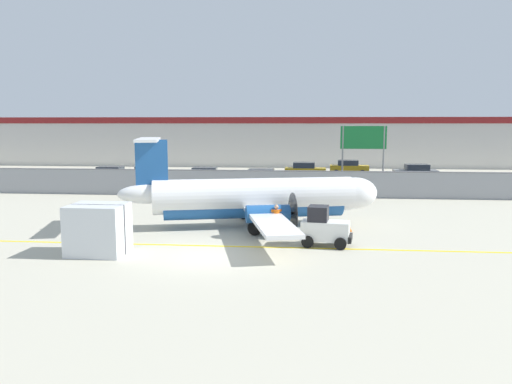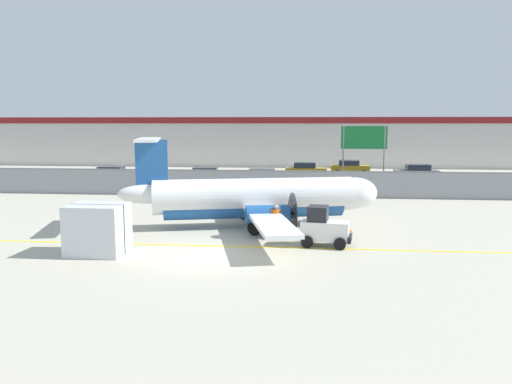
{
  "view_description": "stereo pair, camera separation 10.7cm",
  "coord_description": "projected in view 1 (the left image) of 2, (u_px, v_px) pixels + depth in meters",
  "views": [
    {
      "loc": [
        4.02,
        -20.53,
        5.71
      ],
      "look_at": [
        1.38,
        7.66,
        1.8
      ],
      "focal_mm": 35.0,
      "sensor_mm": 36.0,
      "label": 1
    },
    {
      "loc": [
        4.13,
        -20.52,
        5.71
      ],
      "look_at": [
        1.38,
        7.66,
        1.8
      ],
      "focal_mm": 35.0,
      "sensor_mm": 36.0,
      "label": 2
    }
  ],
  "objects": [
    {
      "name": "ground_plane",
      "position": [
        215.0,
        246.0,
        23.37
      ],
      "size": [
        140.0,
        140.0,
        0.01
      ],
      "color": "#B2AD99"
    },
    {
      "name": "perimeter_fence",
      "position": [
        251.0,
        182.0,
        39.0
      ],
      "size": [
        98.0,
        0.1,
        2.1
      ],
      "color": "gray",
      "rests_on": "ground"
    },
    {
      "name": "parking_lot_strip",
      "position": [
        263.0,
        180.0,
        50.49
      ],
      "size": [
        98.0,
        17.0,
        0.12
      ],
      "color": "#38383A",
      "rests_on": "ground"
    },
    {
      "name": "background_building",
      "position": [
        273.0,
        141.0,
        68.29
      ],
      "size": [
        91.0,
        8.1,
        6.5
      ],
      "color": "beige",
      "rests_on": "ground"
    },
    {
      "name": "commuter_airplane",
      "position": [
        259.0,
        198.0,
        27.66
      ],
      "size": [
        14.39,
        15.91,
        4.92
      ],
      "rotation": [
        0.0,
        0.0,
        0.24
      ],
      "color": "white",
      "rests_on": "ground"
    },
    {
      "name": "baggage_tug",
      "position": [
        324.0,
        228.0,
        23.32
      ],
      "size": [
        2.47,
        1.68,
        1.88
      ],
      "rotation": [
        0.0,
        0.0,
        -0.15
      ],
      "color": "silver",
      "rests_on": "ground"
    },
    {
      "name": "ground_crew_worker",
      "position": [
        276.0,
        219.0,
        24.89
      ],
      "size": [
        0.55,
        0.42,
        1.7
      ],
      "rotation": [
        0.0,
        0.0,
        1.85
      ],
      "color": "#191E4C",
      "rests_on": "ground"
    },
    {
      "name": "cargo_container",
      "position": [
        98.0,
        229.0,
        21.85
      ],
      "size": [
        2.44,
        2.03,
        2.2
      ],
      "rotation": [
        0.0,
        0.0,
        -0.01
      ],
      "color": "silver",
      "rests_on": "ground"
    },
    {
      "name": "traffic_cone_near_left",
      "position": [
        348.0,
        225.0,
        26.59
      ],
      "size": [
        0.36,
        0.36,
        0.64
      ],
      "color": "orange",
      "rests_on": "ground"
    },
    {
      "name": "traffic_cone_near_right",
      "position": [
        190.0,
        211.0,
        31.01
      ],
      "size": [
        0.36,
        0.36,
        0.64
      ],
      "color": "orange",
      "rests_on": "ground"
    },
    {
      "name": "parked_car_0",
      "position": [
        109.0,
        175.0,
        46.71
      ],
      "size": [
        4.21,
        2.03,
        1.58
      ],
      "rotation": [
        0.0,
        0.0,
        3.15
      ],
      "color": "#B28C19",
      "rests_on": "parking_lot_strip"
    },
    {
      "name": "parked_car_1",
      "position": [
        149.0,
        175.0,
        47.14
      ],
      "size": [
        4.33,
        2.29,
        1.58
      ],
      "rotation": [
        0.0,
        0.0,
        0.09
      ],
      "color": "black",
      "rests_on": "parking_lot_strip"
    },
    {
      "name": "parked_car_2",
      "position": [
        206.0,
        176.0,
        45.69
      ],
      "size": [
        4.32,
        2.25,
        1.58
      ],
      "rotation": [
        0.0,
        0.0,
        0.08
      ],
      "color": "#19662D",
      "rests_on": "parking_lot_strip"
    },
    {
      "name": "parked_car_3",
      "position": [
        260.0,
        178.0,
        44.24
      ],
      "size": [
        4.25,
        2.09,
        1.58
      ],
      "rotation": [
        0.0,
        0.0,
        3.11
      ],
      "color": "#19662D",
      "rests_on": "parking_lot_strip"
    },
    {
      "name": "parked_car_4",
      "position": [
        305.0,
        170.0,
        51.67
      ],
      "size": [
        4.26,
        2.12,
        1.58
      ],
      "rotation": [
        0.0,
        0.0,
        -0.03
      ],
      "color": "#B28C19",
      "rests_on": "parking_lot_strip"
    },
    {
      "name": "parked_car_5",
      "position": [
        349.0,
        167.0,
        54.78
      ],
      "size": [
        4.29,
        2.2,
        1.58
      ],
      "rotation": [
        0.0,
        0.0,
        -0.06
      ],
      "color": "#B28C19",
      "rests_on": "parking_lot_strip"
    },
    {
      "name": "parked_car_6",
      "position": [
        416.0,
        172.0,
        49.31
      ],
      "size": [
        4.21,
        2.01,
        1.58
      ],
      "rotation": [
        0.0,
        0.0,
        3.14
      ],
      "color": "slate",
      "rests_on": "parking_lot_strip"
    },
    {
      "name": "highway_sign",
      "position": [
        363.0,
        143.0,
        39.37
      ],
      "size": [
        3.6,
        0.14,
        5.5
      ],
      "color": "slate",
      "rests_on": "ground"
    }
  ]
}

